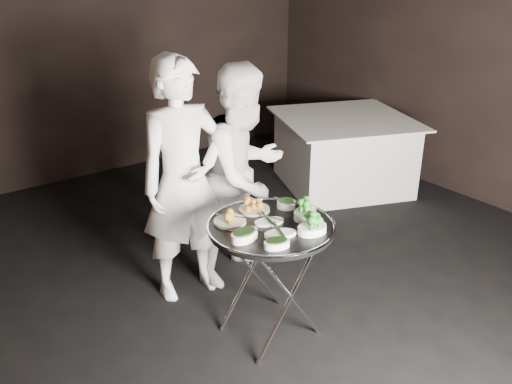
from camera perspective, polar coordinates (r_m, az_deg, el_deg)
floor at (r=3.67m, az=1.92°, el=-15.19°), size 6.00×7.00×0.05m
wall_back at (r=6.07m, az=-19.84°, el=14.92°), size 6.00×0.05×3.00m
tray_stand at (r=3.44m, az=1.51°, el=-8.76°), size 0.52×0.44×0.77m
serving_tray at (r=3.27m, az=1.58°, el=-3.64°), size 0.78×0.78×0.04m
potato_plate_a at (r=3.28m, az=-2.77°, el=-2.76°), size 0.20×0.20×0.07m
potato_plate_b at (r=3.43m, az=-0.17°, el=-1.52°), size 0.20×0.20×0.07m
greens_bowl at (r=3.48m, az=3.20°, el=-1.15°), size 0.12×0.12×0.07m
asparagus_plate_a at (r=3.28m, az=1.38°, el=-3.05°), size 0.21×0.15×0.04m
asparagus_plate_b at (r=3.14m, az=2.59°, el=-4.30°), size 0.22×0.17×0.04m
spinach_bowl_a at (r=3.09m, az=-1.23°, el=-4.46°), size 0.20×0.15×0.07m
spinach_bowl_b at (r=3.01m, az=2.21°, el=-5.35°), size 0.17×0.13×0.06m
broccoli_bowl_a at (r=3.35m, az=5.18°, el=-2.19°), size 0.22×0.19×0.07m
broccoli_bowl_b at (r=3.18m, az=5.93°, el=-3.74°), size 0.20×0.15×0.08m
serving_utensils at (r=3.30m, az=1.08°, el=-2.20°), size 0.58×0.43×0.01m
waiter_left at (r=3.73m, az=-7.62°, el=1.12°), size 0.65×0.45×1.72m
waiter_right at (r=3.96m, az=-1.16°, el=1.93°), size 0.91×0.78×1.62m
dining_table at (r=5.81m, az=9.12°, el=4.21°), size 1.31×1.31×0.75m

